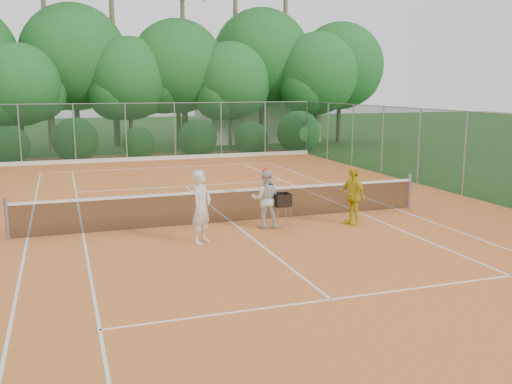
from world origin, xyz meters
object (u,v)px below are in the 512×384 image
at_px(player_yellow, 353,196).
at_px(player_white, 202,207).
at_px(player_center_grp, 266,199).
at_px(ball_hopper, 282,201).

bearing_deg(player_yellow, player_white, -96.15).
relative_size(player_center_grp, player_yellow, 1.01).
bearing_deg(player_yellow, player_center_grp, -112.47).
distance_m(player_center_grp, ball_hopper, 0.45).
relative_size(player_white, player_yellow, 1.12).
distance_m(player_center_grp, player_yellow, 2.51).
bearing_deg(player_yellow, ball_hopper, -109.62).
bearing_deg(player_white, player_center_grp, -20.75).
xyz_separation_m(player_white, player_yellow, (4.51, 0.56, -0.10)).
distance_m(player_white, ball_hopper, 2.58).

